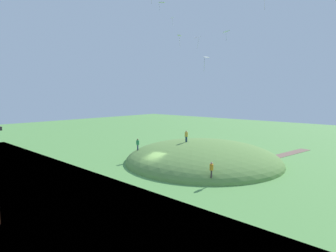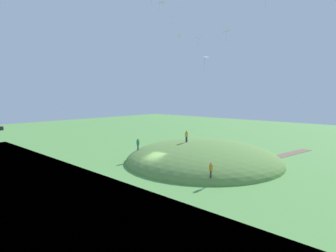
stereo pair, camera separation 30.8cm
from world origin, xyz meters
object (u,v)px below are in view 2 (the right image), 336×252
at_px(kite_0, 206,59).
at_px(person_with_child, 211,168).
at_px(kite_6, 180,36).
at_px(person_on_hilltop, 187,135).
at_px(kite_3, 198,38).
at_px(kite_4, 226,32).
at_px(kite_7, 162,3).
at_px(kite_1, 173,18).
at_px(person_watching_kites, 138,143).

bearing_deg(kite_0, person_with_child, -138.99).
bearing_deg(kite_0, kite_6, 57.41).
bearing_deg(person_on_hilltop, kite_3, -2.40).
xyz_separation_m(kite_0, kite_4, (0.53, -2.60, 3.06)).
relative_size(kite_6, kite_7, 1.58).
relative_size(kite_1, kite_4, 1.15).
bearing_deg(person_on_hilltop, kite_4, -83.01).
height_order(kite_1, kite_3, kite_1).
distance_m(person_with_child, kite_6, 25.13).
bearing_deg(kite_3, kite_1, 75.43).
bearing_deg(person_with_child, kite_7, -129.31).
distance_m(person_on_hilltop, person_watching_kites, 7.49).
bearing_deg(kite_3, kite_6, 65.38).
distance_m(kite_3, kite_6, 6.34).
xyz_separation_m(kite_3, kite_4, (-2.96, -6.47, -0.65)).
height_order(person_on_hilltop, kite_0, kite_0).
bearing_deg(kite_4, kite_6, 65.39).
distance_m(kite_3, kite_4, 7.14).
height_order(person_with_child, kite_7, kite_7).
height_order(person_on_hilltop, kite_4, kite_4).
height_order(kite_0, kite_6, kite_6).
relative_size(kite_0, kite_3, 1.09).
relative_size(person_with_child, kite_6, 0.89).
relative_size(kite_3, kite_4, 1.51).
distance_m(kite_0, kite_1, 13.96).
bearing_deg(kite_7, kite_1, 14.24).
height_order(person_with_child, person_watching_kites, person_watching_kites).
bearing_deg(kite_6, kite_0, -122.59).
bearing_deg(kite_1, kite_0, -116.70).
distance_m(kite_0, kite_7, 13.30).
relative_size(person_on_hilltop, kite_0, 0.86).
bearing_deg(kite_0, person_on_hilltop, 68.69).
height_order(kite_3, kite_4, kite_3).
relative_size(kite_3, kite_6, 0.92).
xyz_separation_m(kite_4, kite_7, (1.02, 11.91, 6.31)).
distance_m(kite_4, kite_6, 13.46).
height_order(person_watching_kites, kite_7, kite_7).
height_order(kite_0, kite_3, kite_3).
bearing_deg(person_watching_kites, person_with_child, 55.84).
xyz_separation_m(kite_6, kite_7, (-4.52, -0.17, 4.22)).
distance_m(kite_1, kite_3, 7.84).
bearing_deg(kite_0, kite_7, 80.58).
distance_m(person_on_hilltop, kite_3, 14.46).
bearing_deg(kite_7, kite_0, -99.42).
relative_size(person_with_child, kite_1, 1.27).
xyz_separation_m(kite_0, kite_6, (6.06, 9.48, 5.15)).
height_order(person_with_child, kite_0, kite_0).
relative_size(kite_0, kite_7, 1.59).
xyz_separation_m(person_with_child, kite_6, (11.05, 13.82, 17.84)).
relative_size(person_on_hilltop, kite_4, 1.42).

